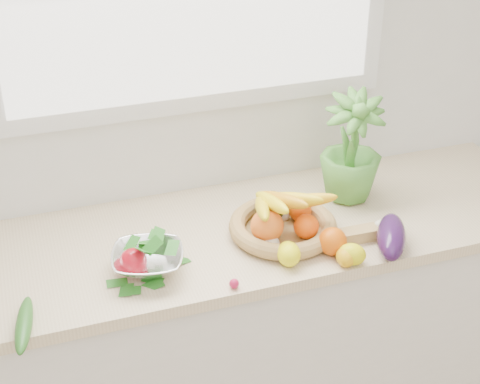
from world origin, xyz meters
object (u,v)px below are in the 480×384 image
object	(u,v)px
potted_herb	(352,146)
fruit_basket	(282,221)
cucumber	(24,325)
eggplant	(391,237)
colander_with_spinach	(147,255)
apple	(133,262)

from	to	relation	value
potted_herb	fruit_basket	bearing A→B (deg)	-154.32
cucumber	eggplant	bearing A→B (deg)	1.54
fruit_basket	colander_with_spinach	bearing A→B (deg)	-172.54
eggplant	potted_herb	size ratio (longest dim) A/B	0.63
eggplant	potted_herb	world-z (taller)	potted_herb
apple	colander_with_spinach	distance (m)	0.04
apple	cucumber	xyz separation A→B (m)	(-0.32, -0.16, -0.02)
colander_with_spinach	eggplant	bearing A→B (deg)	-9.76
fruit_basket	apple	bearing A→B (deg)	-173.70
apple	eggplant	distance (m)	0.77
potted_herb	eggplant	bearing A→B (deg)	-92.47
eggplant	fruit_basket	world-z (taller)	fruit_basket
potted_herb	cucumber	bearing A→B (deg)	-162.16
colander_with_spinach	fruit_basket	bearing A→B (deg)	7.46
apple	eggplant	world-z (taller)	eggplant
apple	potted_herb	size ratio (longest dim) A/B	0.22
fruit_basket	eggplant	bearing A→B (deg)	-32.78
fruit_basket	cucumber	bearing A→B (deg)	-165.26
eggplant	apple	bearing A→B (deg)	170.44
eggplant	potted_herb	distance (m)	0.36
cucumber	fruit_basket	world-z (taller)	fruit_basket
fruit_basket	colander_with_spinach	xyz separation A→B (m)	(-0.44, -0.06, 0.01)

